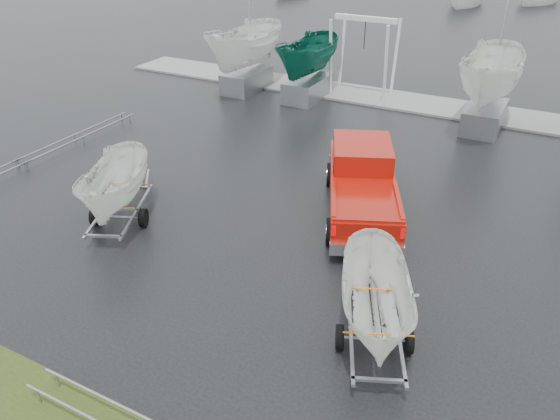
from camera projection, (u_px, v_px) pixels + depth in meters
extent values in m
plane|color=black|center=(245.00, 199.00, 19.34)|extent=(120.00, 120.00, 0.00)
cube|color=gray|center=(370.00, 96.00, 29.31)|extent=(30.00, 3.00, 0.12)
cube|color=#981108|center=(362.00, 190.00, 18.11)|extent=(4.33, 6.43, 1.00)
cube|color=#981108|center=(362.00, 155.00, 18.67)|extent=(2.74, 2.99, 0.89)
cube|color=black|center=(362.00, 154.00, 18.65)|extent=(2.66, 2.76, 0.58)
cube|color=silver|center=(366.00, 250.00, 15.58)|extent=(2.03, 1.01, 0.37)
cylinder|color=black|center=(331.00, 174.00, 20.11)|extent=(0.62, 0.90, 0.84)
cylinder|color=black|center=(386.00, 176.00, 19.97)|extent=(0.62, 0.90, 0.84)
cylinder|color=black|center=(331.00, 231.00, 16.66)|extent=(0.62, 0.90, 0.84)
cylinder|color=black|center=(397.00, 234.00, 16.52)|extent=(0.62, 0.90, 0.84)
cube|color=gray|center=(351.00, 327.00, 12.88)|extent=(1.49, 3.34, 0.08)
cube|color=gray|center=(398.00, 330.00, 12.81)|extent=(1.49, 3.34, 0.08)
cylinder|color=gray|center=(374.00, 339.00, 12.75)|extent=(1.50, 0.70, 0.08)
cylinder|color=black|center=(340.00, 337.00, 12.80)|extent=(0.40, 0.62, 0.60)
cylinder|color=black|center=(409.00, 341.00, 12.69)|extent=(0.40, 0.62, 0.60)
imported|color=silver|center=(383.00, 251.00, 11.76)|extent=(2.14, 2.17, 4.31)
cube|color=orange|center=(374.00, 289.00, 13.27)|extent=(1.44, 0.65, 0.03)
cube|color=orange|center=(379.00, 334.00, 11.88)|extent=(1.44, 0.65, 0.03)
cube|color=gray|center=(104.00, 209.00, 17.78)|extent=(1.55, 3.32, 0.08)
cube|color=gray|center=(137.00, 210.00, 17.72)|extent=(1.55, 3.32, 0.08)
cylinder|color=gray|center=(119.00, 217.00, 17.65)|extent=(1.49, 0.73, 0.08)
cylinder|color=black|center=(95.00, 216.00, 17.70)|extent=(0.41, 0.62, 0.60)
cylinder|color=black|center=(143.00, 218.00, 17.61)|extent=(0.41, 0.62, 0.60)
imported|color=silver|center=(110.00, 146.00, 16.65)|extent=(2.20, 2.23, 4.39)
cube|color=orange|center=(126.00, 184.00, 18.17)|extent=(1.43, 0.67, 0.03)
cube|color=orange|center=(110.00, 207.00, 16.79)|extent=(1.43, 0.67, 0.03)
cylinder|color=silver|center=(331.00, 58.00, 28.56)|extent=(0.16, 0.58, 3.99)
cylinder|color=silver|center=(342.00, 52.00, 29.79)|extent=(0.16, 0.58, 3.99)
cylinder|color=silver|center=(386.00, 66.00, 27.34)|extent=(0.16, 0.58, 3.99)
cylinder|color=silver|center=(395.00, 58.00, 28.57)|extent=(0.16, 0.58, 3.99)
cube|color=silver|center=(366.00, 19.00, 27.57)|extent=(3.30, 0.25, 0.25)
cube|color=gray|center=(247.00, 80.00, 30.15)|extent=(1.60, 3.20, 1.10)
imported|color=silver|center=(245.00, 8.00, 28.26)|extent=(2.45, 2.52, 6.52)
cube|color=gray|center=(308.00, 88.00, 28.84)|extent=(1.60, 3.20, 1.10)
imported|color=#0B5140|center=(309.00, 23.00, 27.17)|extent=(2.11, 2.17, 5.62)
cube|color=gray|center=(484.00, 117.00, 25.02)|extent=(1.60, 3.20, 1.10)
imported|color=silver|center=(501.00, 29.00, 23.07)|extent=(2.54, 2.61, 6.75)
cylinder|color=gray|center=(83.00, 137.00, 23.48)|extent=(0.06, 6.50, 0.06)
cylinder|color=gray|center=(74.00, 135.00, 23.68)|extent=(0.06, 6.50, 0.06)
imported|color=silver|center=(466.00, 6.00, 54.45)|extent=(2.97, 3.03, 6.99)
imported|color=silver|center=(539.00, 4.00, 55.50)|extent=(3.35, 3.37, 6.48)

